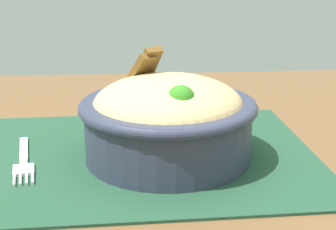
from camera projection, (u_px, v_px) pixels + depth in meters
name	position (u px, v px, depth m)	size (l,w,h in m)	color
table	(111.00, 205.00, 0.64)	(1.08, 0.76, 0.72)	brown
placemat	(117.00, 157.00, 0.58)	(0.45, 0.30, 0.00)	#1E422D
bowl	(168.00, 117.00, 0.57)	(0.20, 0.20, 0.12)	#2D3347
fork	(24.00, 162.00, 0.56)	(0.04, 0.13, 0.00)	silver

